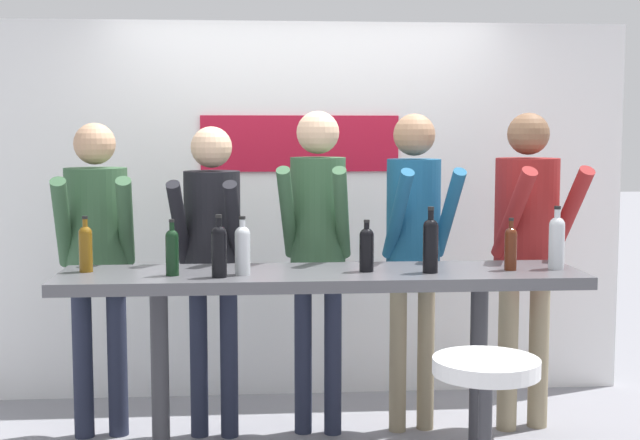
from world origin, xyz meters
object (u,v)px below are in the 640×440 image
object	(u,v)px
wine_bottle_5	(557,240)
person_far_left	(97,243)
wine_bottle_6	(243,248)
wine_bottle_7	(86,246)
person_left	(212,243)
wine_bottle_3	(219,249)
bar_stool	(485,416)
wine_bottle_1	(431,243)
tasting_table	(321,301)
wine_bottle_0	(511,246)
wine_bottle_2	(367,247)
wine_bottle_4	(172,250)
person_center	(414,232)
person_center_left	(318,231)
person_center_right	(527,234)

from	to	relation	value
wine_bottle_5	person_far_left	bearing A→B (deg)	165.57
wine_bottle_6	wine_bottle_7	distance (m)	0.80
person_left	wine_bottle_3	world-z (taller)	person_left
bar_stool	wine_bottle_1	world-z (taller)	wine_bottle_1
tasting_table	person_far_left	xyz separation A→B (m)	(-1.21, 0.60, 0.23)
wine_bottle_0	tasting_table	bearing A→B (deg)	177.64
wine_bottle_2	wine_bottle_4	world-z (taller)	wine_bottle_4
wine_bottle_3	wine_bottle_4	bearing A→B (deg)	162.97
bar_stool	wine_bottle_4	xyz separation A→B (m)	(-1.38, 0.70, 0.64)
person_left	wine_bottle_6	world-z (taller)	person_left
person_left	person_center	xyz separation A→B (m)	(1.14, 0.02, 0.05)
person_far_left	wine_bottle_3	bearing A→B (deg)	-52.09
wine_bottle_0	wine_bottle_2	bearing A→B (deg)	178.95
person_far_left	person_center_left	world-z (taller)	person_center_left
wine_bottle_2	wine_bottle_3	world-z (taller)	wine_bottle_3
wine_bottle_7	wine_bottle_6	bearing A→B (deg)	-10.72
wine_bottle_4	bar_stool	bearing A→B (deg)	-27.07
person_center_left	wine_bottle_3	size ratio (longest dim) A/B	6.08
person_center_left	wine_bottle_1	world-z (taller)	person_center_left
person_far_left	wine_bottle_3	distance (m)	1.03
bar_stool	wine_bottle_6	world-z (taller)	wine_bottle_6
person_left	wine_bottle_2	distance (m)	0.98
wine_bottle_6	person_center_right	bearing A→B (deg)	21.11
wine_bottle_0	wine_bottle_6	bearing A→B (deg)	-178.41
tasting_table	wine_bottle_2	bearing A→B (deg)	-6.59
bar_stool	wine_bottle_4	distance (m)	1.67
wine_bottle_7	wine_bottle_5	bearing A→B (deg)	-2.16
bar_stool	person_far_left	bearing A→B (deg)	143.29
wine_bottle_6	wine_bottle_7	bearing A→B (deg)	169.28
person_far_left	wine_bottle_6	bearing A→B (deg)	-45.15
wine_bottle_2	wine_bottle_5	xyz separation A→B (m)	(0.98, 0.01, 0.03)
wine_bottle_4	wine_bottle_6	size ratio (longest dim) A/B	0.96
wine_bottle_3	wine_bottle_6	distance (m)	0.13
person_center	wine_bottle_7	xyz separation A→B (m)	(-1.75, -0.50, -0.00)
wine_bottle_5	wine_bottle_7	size ratio (longest dim) A/B	1.15
person_center_left	wine_bottle_3	xyz separation A→B (m)	(-0.53, -0.70, 0.00)
person_far_left	wine_bottle_6	size ratio (longest dim) A/B	6.17
bar_stool	person_left	distance (m)	1.89
tasting_table	wine_bottle_6	world-z (taller)	wine_bottle_6
bar_stool	wine_bottle_2	bearing A→B (deg)	118.95
person_center_left	wine_bottle_6	world-z (taller)	person_center_left
person_far_left	wine_bottle_5	distance (m)	2.49
person_center_right	wine_bottle_6	xyz separation A→B (m)	(-1.62, -0.63, 0.02)
wine_bottle_1	wine_bottle_7	bearing A→B (deg)	174.68
wine_bottle_5	person_center_right	bearing A→B (deg)	87.43
wine_bottle_3	person_center	bearing A→B (deg)	33.44
person_left	wine_bottle_2	xyz separation A→B (m)	(0.79, -0.57, 0.05)
wine_bottle_6	wine_bottle_2	bearing A→B (deg)	4.70
wine_bottle_5	person_left	bearing A→B (deg)	162.31
wine_bottle_0	wine_bottle_7	distance (m)	2.14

